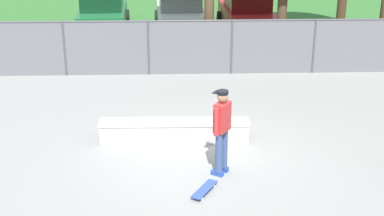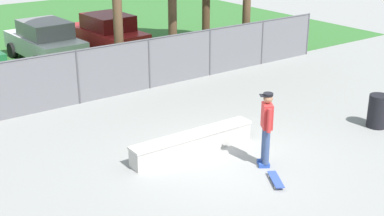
# 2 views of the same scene
# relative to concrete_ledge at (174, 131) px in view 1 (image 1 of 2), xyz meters

# --- Properties ---
(ground_plane) EXTENTS (80.00, 80.00, 0.00)m
(ground_plane) POSITION_rel_concrete_ledge_xyz_m (0.53, -0.83, -0.27)
(ground_plane) COLOR gray
(grass_strip) EXTENTS (30.28, 20.00, 0.02)m
(grass_strip) POSITION_rel_concrete_ledge_xyz_m (0.53, 15.34, -0.26)
(grass_strip) COLOR #336B2D
(grass_strip) RESTS_ON ground
(concrete_ledge) EXTENTS (3.49, 0.53, 0.53)m
(concrete_ledge) POSITION_rel_concrete_ledge_xyz_m (0.00, 0.00, 0.00)
(concrete_ledge) COLOR #B7B5AD
(concrete_ledge) RESTS_ON ground
(skateboarder) EXTENTS (0.42, 0.52, 1.84)m
(skateboarder) POSITION_rel_concrete_ledge_xyz_m (0.96, -1.60, 0.77)
(skateboarder) COLOR #2647A5
(skateboarder) RESTS_ON ground
(skateboard) EXTENTS (0.57, 0.79, 0.09)m
(skateboard) POSITION_rel_concrete_ledge_xyz_m (0.58, -2.38, -0.19)
(skateboard) COLOR #334CB2
(skateboard) RESTS_ON ground
(chainlink_fence) EXTENTS (18.35, 0.07, 1.75)m
(chainlink_fence) POSITION_rel_concrete_ledge_xyz_m (0.53, 5.04, 0.69)
(chainlink_fence) COLOR #4C4C51
(chainlink_fence) RESTS_ON ground
(car_green) EXTENTS (2.17, 4.28, 1.66)m
(car_green) POSITION_rel_concrete_ledge_xyz_m (-2.84, 10.63, 0.57)
(car_green) COLOR #1E6638
(car_green) RESTS_ON ground
(car_white) EXTENTS (2.17, 4.28, 1.66)m
(car_white) POSITION_rel_concrete_ledge_xyz_m (0.29, 10.51, 0.57)
(car_white) COLOR silver
(car_white) RESTS_ON ground
(car_red) EXTENTS (2.17, 4.28, 1.66)m
(car_red) POSITION_rel_concrete_ledge_xyz_m (2.98, 10.31, 0.57)
(car_red) COLOR #B21E1E
(car_red) RESTS_ON ground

